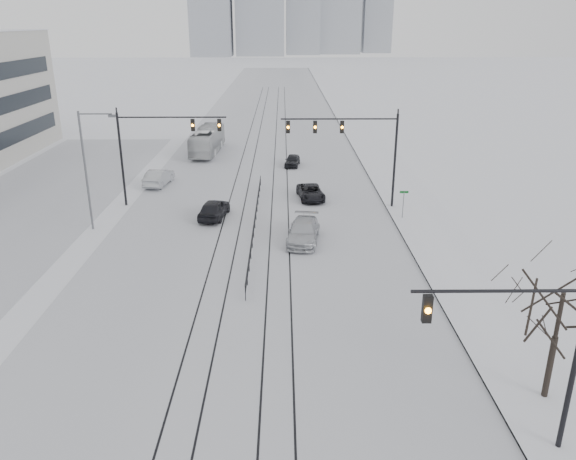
{
  "coord_description": "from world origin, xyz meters",
  "views": [
    {
      "loc": [
        2.16,
        -10.69,
        15.01
      ],
      "look_at": [
        2.46,
        21.02,
        3.2
      ],
      "focal_mm": 35.0,
      "sensor_mm": 36.0,
      "label": 1
    }
  ],
  "objects_px": {
    "traffic_mast_near": "(533,344)",
    "box_truck": "(207,141)",
    "sedan_nb_right": "(303,232)",
    "sedan_nb_front": "(311,192)",
    "sedan_sb_outer": "(159,177)",
    "bare_tree": "(562,304)",
    "sedan_nb_far": "(292,161)",
    "sedan_sb_inner": "(214,209)"
  },
  "relations": [
    {
      "from": "sedan_sb_outer",
      "to": "sedan_nb_right",
      "type": "relative_size",
      "value": 0.91
    },
    {
      "from": "sedan_sb_outer",
      "to": "sedan_nb_right",
      "type": "distance_m",
      "value": 20.3
    },
    {
      "from": "bare_tree",
      "to": "sedan_sb_inner",
      "type": "bearing_deg",
      "value": 125.29
    },
    {
      "from": "sedan_nb_far",
      "to": "box_truck",
      "type": "bearing_deg",
      "value": 154.87
    },
    {
      "from": "bare_tree",
      "to": "sedan_nb_front",
      "type": "distance_m",
      "value": 30.07
    },
    {
      "from": "sedan_nb_front",
      "to": "bare_tree",
      "type": "bearing_deg",
      "value": -80.55
    },
    {
      "from": "sedan_nb_right",
      "to": "sedan_nb_far",
      "type": "xyz_separation_m",
      "value": [
        -0.42,
        22.75,
        -0.14
      ]
    },
    {
      "from": "sedan_nb_right",
      "to": "box_truck",
      "type": "bearing_deg",
      "value": 117.43
    },
    {
      "from": "sedan_nb_far",
      "to": "bare_tree",
      "type": "bearing_deg",
      "value": -68.2
    },
    {
      "from": "bare_tree",
      "to": "sedan_sb_inner",
      "type": "xyz_separation_m",
      "value": [
        -16.62,
        23.48,
        -3.71
      ]
    },
    {
      "from": "sedan_nb_front",
      "to": "sedan_nb_far",
      "type": "distance_m",
      "value": 12.45
    },
    {
      "from": "sedan_nb_front",
      "to": "sedan_nb_far",
      "type": "height_order",
      "value": "sedan_nb_front"
    },
    {
      "from": "traffic_mast_near",
      "to": "sedan_sb_outer",
      "type": "relative_size",
      "value": 1.46
    },
    {
      "from": "bare_tree",
      "to": "sedan_sb_outer",
      "type": "relative_size",
      "value": 1.27
    },
    {
      "from": "sedan_nb_right",
      "to": "sedan_nb_front",
      "type": "bearing_deg",
      "value": 92.02
    },
    {
      "from": "box_truck",
      "to": "sedan_nb_right",
      "type": "bearing_deg",
      "value": 112.92
    },
    {
      "from": "sedan_sb_inner",
      "to": "sedan_nb_far",
      "type": "relative_size",
      "value": 1.26
    },
    {
      "from": "bare_tree",
      "to": "sedan_sb_outer",
      "type": "bearing_deg",
      "value": 124.77
    },
    {
      "from": "sedan_nb_front",
      "to": "box_truck",
      "type": "xyz_separation_m",
      "value": [
        -11.6,
        19.02,
        0.89
      ]
    },
    {
      "from": "sedan_sb_outer",
      "to": "sedan_nb_front",
      "type": "distance_m",
      "value": 15.33
    },
    {
      "from": "bare_tree",
      "to": "sedan_sb_inner",
      "type": "height_order",
      "value": "bare_tree"
    },
    {
      "from": "sedan_nb_front",
      "to": "sedan_nb_far",
      "type": "bearing_deg",
      "value": 89.45
    },
    {
      "from": "traffic_mast_near",
      "to": "sedan_sb_outer",
      "type": "xyz_separation_m",
      "value": [
        -20.71,
        36.31,
        -3.77
      ]
    },
    {
      "from": "traffic_mast_near",
      "to": "box_truck",
      "type": "relative_size",
      "value": 0.64
    },
    {
      "from": "sedan_nb_right",
      "to": "box_truck",
      "type": "distance_m",
      "value": 31.25
    },
    {
      "from": "traffic_mast_near",
      "to": "bare_tree",
      "type": "distance_m",
      "value": 3.85
    },
    {
      "from": "sedan_nb_front",
      "to": "box_truck",
      "type": "height_order",
      "value": "box_truck"
    },
    {
      "from": "sedan_sb_outer",
      "to": "box_truck",
      "type": "height_order",
      "value": "box_truck"
    },
    {
      "from": "bare_tree",
      "to": "sedan_sb_inner",
      "type": "relative_size",
      "value": 1.33
    },
    {
      "from": "traffic_mast_near",
      "to": "sedan_nb_front",
      "type": "bearing_deg",
      "value": 100.99
    },
    {
      "from": "sedan_nb_right",
      "to": "sedan_nb_far",
      "type": "distance_m",
      "value": 22.75
    },
    {
      "from": "sedan_nb_right",
      "to": "sedan_nb_far",
      "type": "height_order",
      "value": "sedan_nb_right"
    },
    {
      "from": "traffic_mast_near",
      "to": "sedan_nb_right",
      "type": "relative_size",
      "value": 1.34
    },
    {
      "from": "traffic_mast_near",
      "to": "sedan_nb_right",
      "type": "xyz_separation_m",
      "value": [
        -7.15,
        21.2,
        -3.8
      ]
    },
    {
      "from": "traffic_mast_near",
      "to": "sedan_nb_front",
      "type": "xyz_separation_m",
      "value": [
        -6.13,
        31.58,
        -3.93
      ]
    },
    {
      "from": "sedan_nb_front",
      "to": "sedan_nb_right",
      "type": "distance_m",
      "value": 10.43
    },
    {
      "from": "traffic_mast_near",
      "to": "sedan_nb_right",
      "type": "distance_m",
      "value": 22.7
    },
    {
      "from": "traffic_mast_near",
      "to": "sedan_nb_far",
      "type": "bearing_deg",
      "value": 99.78
    },
    {
      "from": "bare_tree",
      "to": "sedan_nb_right",
      "type": "bearing_deg",
      "value": 117.73
    },
    {
      "from": "sedan_sb_inner",
      "to": "sedan_nb_right",
      "type": "height_order",
      "value": "sedan_sb_inner"
    },
    {
      "from": "bare_tree",
      "to": "sedan_nb_right",
      "type": "distance_m",
      "value": 20.89
    },
    {
      "from": "sedan_sb_inner",
      "to": "sedan_nb_front",
      "type": "relative_size",
      "value": 1.01
    }
  ]
}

